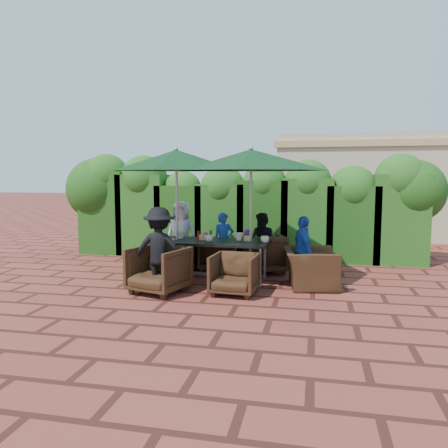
% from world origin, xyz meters
% --- Properties ---
extents(ground, '(80.00, 80.00, 0.00)m').
position_xyz_m(ground, '(0.00, 0.00, 0.00)').
color(ground, maroon).
rests_on(ground, ground).
extents(dining_table, '(2.16, 0.90, 0.75)m').
position_xyz_m(dining_table, '(-0.22, -0.19, 0.67)').
color(dining_table, black).
rests_on(dining_table, ground).
extents(umbrella_left, '(2.38, 2.38, 2.46)m').
position_xyz_m(umbrella_left, '(-0.82, -0.25, 2.21)').
color(umbrella_left, gray).
rests_on(umbrella_left, ground).
extents(umbrella_right, '(2.73, 2.73, 2.46)m').
position_xyz_m(umbrella_right, '(0.53, -0.12, 2.21)').
color(umbrella_right, gray).
rests_on(umbrella_right, ground).
extents(chair_far_left, '(0.91, 0.89, 0.74)m').
position_xyz_m(chair_far_left, '(-1.13, 0.65, 0.37)').
color(chair_far_left, black).
rests_on(chair_far_left, ground).
extents(chair_far_mid, '(0.89, 0.86, 0.77)m').
position_xyz_m(chair_far_mid, '(-0.31, 0.74, 0.39)').
color(chair_far_mid, black).
rests_on(chair_far_mid, ground).
extents(chair_far_right, '(1.04, 1.01, 0.85)m').
position_xyz_m(chair_far_right, '(0.68, 0.68, 0.42)').
color(chair_far_right, black).
rests_on(chair_far_right, ground).
extents(chair_near_left, '(1.02, 0.98, 0.85)m').
position_xyz_m(chair_near_left, '(-0.84, -1.22, 0.43)').
color(chair_near_left, black).
rests_on(chair_near_left, ground).
extents(chair_near_right, '(0.77, 0.73, 0.74)m').
position_xyz_m(chair_near_right, '(0.41, -1.06, 0.37)').
color(chair_near_right, black).
rests_on(chair_near_right, ground).
extents(chair_end_right, '(0.80, 1.10, 0.88)m').
position_xyz_m(chair_end_right, '(1.62, -0.30, 0.44)').
color(chair_end_right, black).
rests_on(chair_end_right, ground).
extents(adult_far_left, '(0.74, 0.48, 1.41)m').
position_xyz_m(adult_far_left, '(-1.08, 0.84, 0.71)').
color(adult_far_left, silver).
rests_on(adult_far_left, ground).
extents(adult_far_mid, '(0.53, 0.49, 1.18)m').
position_xyz_m(adult_far_mid, '(-0.17, 0.81, 0.59)').
color(adult_far_mid, '#1F49AB').
rests_on(adult_far_mid, ground).
extents(adult_far_right, '(0.66, 0.53, 1.20)m').
position_xyz_m(adult_far_right, '(0.67, 0.70, 0.60)').
color(adult_far_right, black).
rests_on(adult_far_right, ground).
extents(adult_near_left, '(0.96, 0.54, 1.42)m').
position_xyz_m(adult_near_left, '(-0.86, -1.13, 0.71)').
color(adult_near_left, black).
rests_on(adult_near_left, ground).
extents(adult_end_right, '(0.60, 0.80, 1.23)m').
position_xyz_m(adult_end_right, '(1.48, -0.20, 0.62)').
color(adult_end_right, '#1F49AB').
rests_on(adult_end_right, ground).
extents(child_left, '(0.32, 0.28, 0.77)m').
position_xyz_m(child_left, '(-0.57, 0.86, 0.38)').
color(child_left, '#E95281').
rests_on(child_left, ground).
extents(child_right, '(0.37, 0.34, 0.85)m').
position_xyz_m(child_right, '(0.32, 0.93, 0.42)').
color(child_right, '#9B4BA2').
rests_on(child_right, ground).
extents(pedestrian_a, '(1.65, 1.36, 1.71)m').
position_xyz_m(pedestrian_a, '(1.36, 4.12, 0.86)').
color(pedestrian_a, '#227F25').
rests_on(pedestrian_a, ground).
extents(pedestrian_b, '(1.00, 0.72, 1.90)m').
position_xyz_m(pedestrian_b, '(2.20, 4.36, 0.95)').
color(pedestrian_b, '#E95281').
rests_on(pedestrian_b, ground).
extents(pedestrian_c, '(1.29, 1.06, 1.84)m').
position_xyz_m(pedestrian_c, '(3.50, 4.31, 0.92)').
color(pedestrian_c, gray).
rests_on(pedestrian_c, ground).
extents(cup_a, '(0.14, 0.14, 0.11)m').
position_xyz_m(cup_a, '(-1.19, -0.39, 0.81)').
color(cup_a, beige).
rests_on(cup_a, dining_table).
extents(cup_b, '(0.14, 0.14, 0.13)m').
position_xyz_m(cup_b, '(-0.81, -0.09, 0.82)').
color(cup_b, beige).
rests_on(cup_b, dining_table).
extents(cup_c, '(0.15, 0.15, 0.12)m').
position_xyz_m(cup_c, '(-0.19, -0.34, 0.81)').
color(cup_c, beige).
rests_on(cup_c, dining_table).
extents(cup_d, '(0.15, 0.15, 0.14)m').
position_xyz_m(cup_d, '(0.31, -0.10, 0.82)').
color(cup_d, beige).
rests_on(cup_d, dining_table).
extents(cup_e, '(0.15, 0.15, 0.12)m').
position_xyz_m(cup_e, '(0.81, -0.27, 0.81)').
color(cup_e, beige).
rests_on(cup_e, dining_table).
extents(ketchup_bottle, '(0.04, 0.04, 0.17)m').
position_xyz_m(ketchup_bottle, '(-0.44, -0.18, 0.83)').
color(ketchup_bottle, '#B20C0A').
rests_on(ketchup_bottle, dining_table).
extents(sauce_bottle, '(0.04, 0.04, 0.17)m').
position_xyz_m(sauce_bottle, '(-0.23, -0.06, 0.83)').
color(sauce_bottle, '#4C230C').
rests_on(sauce_bottle, dining_table).
extents(serving_tray, '(0.35, 0.25, 0.02)m').
position_xyz_m(serving_tray, '(-1.01, -0.34, 0.76)').
color(serving_tray, '#926746').
rests_on(serving_tray, dining_table).
extents(number_block_left, '(0.12, 0.06, 0.10)m').
position_xyz_m(number_block_left, '(-0.36, -0.17, 0.80)').
color(number_block_left, tan).
rests_on(number_block_left, dining_table).
extents(number_block_right, '(0.12, 0.06, 0.10)m').
position_xyz_m(number_block_right, '(0.47, -0.12, 0.80)').
color(number_block_right, tan).
rests_on(number_block_right, dining_table).
extents(hedge_wall, '(9.10, 1.60, 2.50)m').
position_xyz_m(hedge_wall, '(-0.17, 2.32, 1.33)').
color(hedge_wall, '#18390F').
rests_on(hedge_wall, ground).
extents(building, '(6.20, 3.08, 3.20)m').
position_xyz_m(building, '(3.50, 6.99, 1.61)').
color(building, '#BBAB8B').
rests_on(building, ground).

